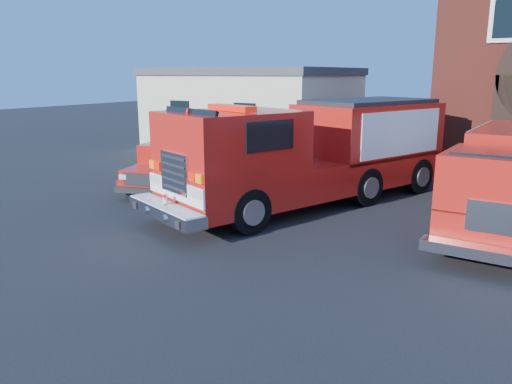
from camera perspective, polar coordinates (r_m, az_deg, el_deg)
The scene contains 4 objects.
ground at distance 13.21m, azimuth 2.77°, elevation -4.47°, with size 100.00×100.00×0.00m, color black.
side_building at distance 28.41m, azimuth -0.22°, elevation 9.67°, with size 10.20×8.20×4.35m.
fire_engine at distance 15.75m, azimuth 6.74°, elevation 4.63°, with size 6.30×10.84×3.23m.
pickup_truck at distance 18.45m, azimuth -9.66°, elevation 2.98°, with size 3.26×5.30×1.63m.
Camera 1 is at (6.12, -10.99, 4.05)m, focal length 35.00 mm.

